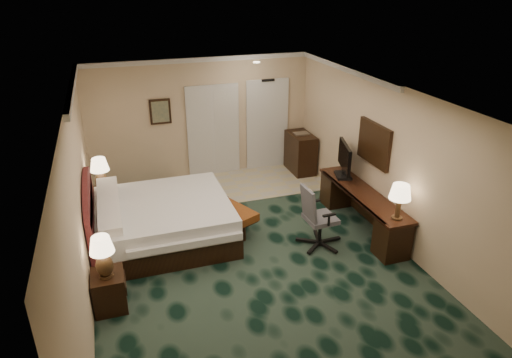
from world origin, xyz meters
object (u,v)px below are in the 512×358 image
object	(u,v)px
bed	(164,221)
nightstand_near	(109,291)
desk	(361,210)
tv	(344,161)
lamp_far	(101,175)
desk_chair	(321,216)
lamp_near	(103,257)
minibar	(300,153)
nightstand_far	(105,204)
bed_bench	(225,216)

from	to	relation	value
bed	nightstand_near	size ratio (longest dim) A/B	4.12
desk	tv	bearing A→B (deg)	90.55
lamp_far	desk_chair	bearing A→B (deg)	-31.98
lamp_near	minibar	bearing A→B (deg)	39.58
minibar	lamp_near	bearing A→B (deg)	-140.42
nightstand_far	desk_chair	world-z (taller)	desk_chair
desk_chair	minibar	bearing A→B (deg)	69.78
nightstand_far	bed_bench	xyz separation A→B (m)	(2.10, -1.06, -0.06)
bed	lamp_far	bearing A→B (deg)	130.49
bed_bench	desk	distance (m)	2.50
lamp_near	bed_bench	size ratio (longest dim) A/B	0.46
bed	minibar	size ratio (longest dim) A/B	2.44
bed	lamp_near	size ratio (longest dim) A/B	3.65
desk	desk_chair	distance (m)	1.04
nightstand_near	desk_chair	bearing A→B (deg)	9.11
lamp_near	tv	xyz separation A→B (m)	(4.47, 1.65, 0.19)
lamp_near	desk	distance (m)	4.60
desk_chair	minibar	world-z (taller)	desk_chair
lamp_near	lamp_far	distance (m)	2.77
lamp_far	desk_chair	size ratio (longest dim) A/B	0.57
bed_bench	nightstand_far	bearing A→B (deg)	128.74
tv	lamp_far	bearing A→B (deg)	-177.55
nightstand_near	desk_chair	xyz separation A→B (m)	(3.50, 0.56, 0.29)
nightstand_far	minibar	world-z (taller)	minibar
bed	desk_chair	size ratio (longest dim) A/B	2.00
bed_bench	tv	distance (m)	2.49
lamp_far	tv	xyz separation A→B (m)	(4.45, -1.12, 0.15)
bed	nightstand_far	bearing A→B (deg)	130.58
lamp_far	minibar	bearing A→B (deg)	11.85
lamp_near	desk_chair	size ratio (longest dim) A/B	0.55
nightstand_far	lamp_near	size ratio (longest dim) A/B	0.94
bed_bench	desk_chair	distance (m)	1.81
nightstand_near	desk_chair	world-z (taller)	desk_chair
bed_bench	minibar	world-z (taller)	minibar
bed	nightstand_near	bearing A→B (deg)	-121.87
nightstand_near	bed_bench	world-z (taller)	nightstand_near
bed_bench	tv	bearing A→B (deg)	-25.86
lamp_far	desk_chair	distance (m)	4.12
minibar	desk_chair	bearing A→B (deg)	-107.35
bed	bed_bench	xyz separation A→B (m)	(1.12, 0.08, -0.13)
tv	lamp_near	bearing A→B (deg)	-143.23
bed_bench	minibar	bearing A→B (deg)	15.83
lamp_far	minibar	world-z (taller)	lamp_far
nightstand_near	lamp_near	distance (m)	0.58
minibar	nightstand_near	bearing A→B (deg)	-140.61
lamp_near	tv	size ratio (longest dim) A/B	0.72
desk_chair	minibar	xyz separation A→B (m)	(0.97, 3.11, -0.10)
desk_chair	lamp_far	bearing A→B (deg)	145.15
bed	desk_chair	xyz separation A→B (m)	(2.51, -1.03, 0.21)
tv	nightstand_near	bearing A→B (deg)	-143.55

